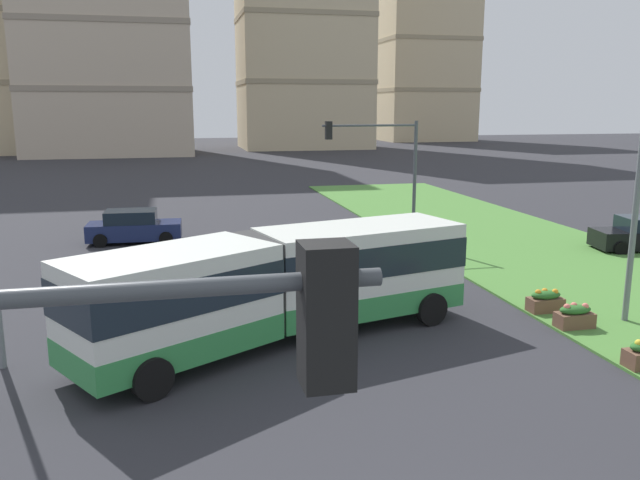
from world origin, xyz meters
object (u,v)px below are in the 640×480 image
object	(u,v)px
flower_planter_4	(545,301)
articulated_bus	(280,284)
car_navy_sedan	(134,227)
traffic_light_far_right	(384,160)
flower_planter_3	(575,316)
apartment_tower_eastcentre	(425,43)

from	to	relation	value
flower_planter_4	articulated_bus	bearing A→B (deg)	-176.58
articulated_bus	car_navy_sedan	world-z (taller)	articulated_bus
traffic_light_far_right	flower_planter_3	bearing A→B (deg)	-81.06
flower_planter_4	apartment_tower_eastcentre	distance (m)	108.53
apartment_tower_eastcentre	flower_planter_4	bearing A→B (deg)	-109.63
articulated_bus	car_navy_sedan	bearing A→B (deg)	107.58
articulated_bus	apartment_tower_eastcentre	xyz separation A→B (m)	(44.60, 101.37, 16.44)
articulated_bus	flower_planter_4	distance (m)	8.73
car_navy_sedan	traffic_light_far_right	world-z (taller)	traffic_light_far_right
flower_planter_3	apartment_tower_eastcentre	world-z (taller)	apartment_tower_eastcentre
flower_planter_3	car_navy_sedan	bearing A→B (deg)	130.02
car_navy_sedan	flower_planter_3	bearing A→B (deg)	-49.98
car_navy_sedan	flower_planter_4	size ratio (longest dim) A/B	4.07
articulated_bus	flower_planter_4	bearing A→B (deg)	3.42
apartment_tower_eastcentre	articulated_bus	bearing A→B (deg)	-113.75
articulated_bus	traffic_light_far_right	xyz separation A→B (m)	(6.71, 11.17, 2.41)
apartment_tower_eastcentre	flower_planter_3	bearing A→B (deg)	-109.36
articulated_bus	flower_planter_3	size ratio (longest dim) A/B	10.66
articulated_bus	flower_planter_3	distance (m)	8.77
flower_planter_3	traffic_light_far_right	distance (m)	12.88
articulated_bus	car_navy_sedan	distance (m)	15.59
car_navy_sedan	flower_planter_4	xyz separation A→B (m)	(13.33, -14.32, -0.33)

